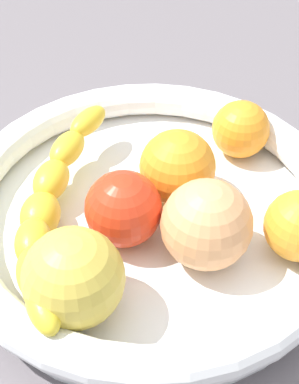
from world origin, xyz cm
name	(u,v)px	position (x,y,z in cm)	size (l,w,h in cm)	color
kitchen_counter	(150,241)	(0.00, 0.00, 1.50)	(120.00, 120.00, 3.00)	#625B60
fruit_bowl	(150,210)	(0.00, 0.00, 5.54)	(34.24, 34.24, 4.93)	white
banana_draped_left	(49,208)	(1.82, -8.21, 7.34)	(26.14, 6.81, 4.78)	yellow
orange_front	(177,167)	(-2.85, 2.32, 8.07)	(6.70, 6.70, 6.70)	orange
orange_mid_left	(241,129)	(-9.23, 8.33, 7.48)	(5.52, 5.52, 5.52)	orange
tomato_red	(123,209)	(2.24, -2.03, 7.91)	(6.38, 6.38, 6.38)	red
apple_yellow	(73,278)	(9.81, -5.03, 8.47)	(7.49, 7.49, 7.49)	gold
peach_blush	(207,225)	(4.14, 4.63, 8.38)	(7.31, 7.31, 7.31)	#E8A066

